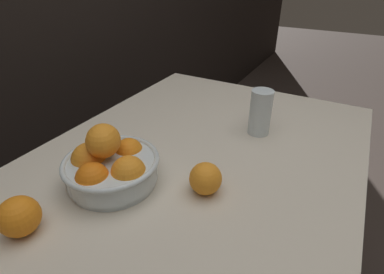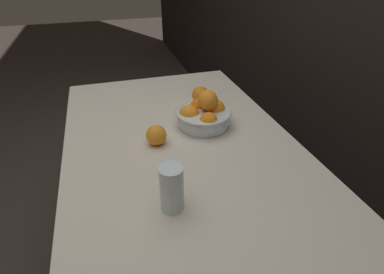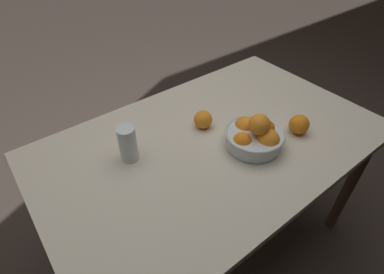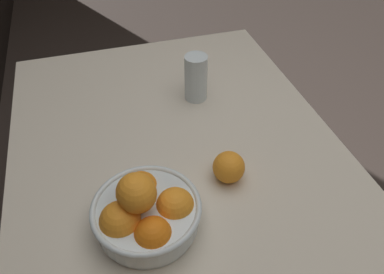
% 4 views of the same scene
% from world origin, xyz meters
% --- Properties ---
extents(ground_plane, '(12.00, 12.00, 0.00)m').
position_xyz_m(ground_plane, '(0.00, 0.00, 0.00)').
color(ground_plane, '#3D332D').
extents(dining_table, '(1.33, 0.82, 0.71)m').
position_xyz_m(dining_table, '(0.00, 0.00, 0.63)').
color(dining_table, beige).
rests_on(dining_table, ground_plane).
extents(fruit_bowl, '(0.22, 0.22, 0.15)m').
position_xyz_m(fruit_bowl, '(-0.09, 0.12, 0.76)').
color(fruit_bowl, silver).
rests_on(fruit_bowl, dining_table).
extents(juice_glass, '(0.06, 0.06, 0.14)m').
position_xyz_m(juice_glass, '(0.31, -0.11, 0.77)').
color(juice_glass, '#F4A314').
rests_on(juice_glass, dining_table).
extents(orange_loose_near_bowl, '(0.07, 0.07, 0.07)m').
position_xyz_m(orange_loose_near_bowl, '(-0.02, -0.09, 0.74)').
color(orange_loose_near_bowl, orange).
rests_on(orange_loose_near_bowl, dining_table).
extents(orange_loose_front, '(0.08, 0.08, 0.08)m').
position_xyz_m(orange_loose_front, '(-0.29, 0.17, 0.75)').
color(orange_loose_front, orange).
rests_on(orange_loose_front, dining_table).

